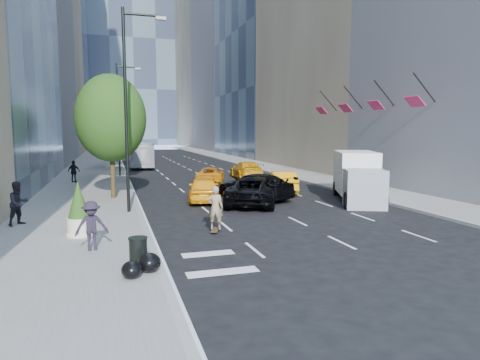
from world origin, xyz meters
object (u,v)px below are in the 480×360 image
object	(u,v)px
planter_shrub	(79,210)
city_bus	(144,155)
skateboarder	(215,211)
box_truck	(358,176)
trash_can	(138,252)
black_sedan_lincoln	(253,190)
black_sedan_mercedes	(254,186)

from	to	relation	value
planter_shrub	city_bus	bearing A→B (deg)	81.50
skateboarder	box_truck	size ratio (longest dim) A/B	0.28
trash_can	city_bus	bearing A→B (deg)	85.41
black_sedan_lincoln	city_bus	size ratio (longest dim) A/B	0.56
city_bus	trash_can	distance (m)	37.99
city_bus	planter_shrub	bearing A→B (deg)	-92.87
black_sedan_mercedes	skateboarder	bearing A→B (deg)	35.92
black_sedan_mercedes	trash_can	size ratio (longest dim) A/B	6.80
skateboarder	black_sedan_mercedes	bearing A→B (deg)	-98.24
skateboarder	box_truck	distance (m)	11.38
planter_shrub	black_sedan_lincoln	bearing A→B (deg)	31.68
skateboarder	trash_can	size ratio (longest dim) A/B	2.27
black_sedan_lincoln	trash_can	world-z (taller)	black_sedan_lincoln
box_truck	trash_can	bearing A→B (deg)	-122.91
box_truck	planter_shrub	world-z (taller)	box_truck
skateboarder	black_sedan_lincoln	xyz separation A→B (m)	(3.70, 5.99, -0.10)
skateboarder	city_bus	distance (m)	33.88
black_sedan_lincoln	box_truck	distance (m)	6.46
box_truck	trash_can	world-z (taller)	box_truck
planter_shrub	skateboarder	bearing A→B (deg)	-4.21
black_sedan_mercedes	planter_shrub	world-z (taller)	planter_shrub
city_bus	box_truck	bearing A→B (deg)	-64.35
black_sedan_lincoln	black_sedan_mercedes	size ratio (longest dim) A/B	1.07
black_sedan_lincoln	box_truck	world-z (taller)	box_truck
black_sedan_mercedes	planter_shrub	bearing A→B (deg)	12.54
black_sedan_mercedes	trash_can	bearing A→B (deg)	31.83
city_bus	black_sedan_mercedes	bearing A→B (deg)	-74.03
black_sedan_lincoln	box_truck	bearing A→B (deg)	-161.76
black_sedan_lincoln	planter_shrub	size ratio (longest dim) A/B	2.71
skateboarder	black_sedan_lincoln	distance (m)	7.04
black_sedan_mercedes	city_bus	distance (m)	26.50
black_sedan_mercedes	planter_shrub	xyz separation A→B (m)	(-9.76, -7.42, 0.38)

